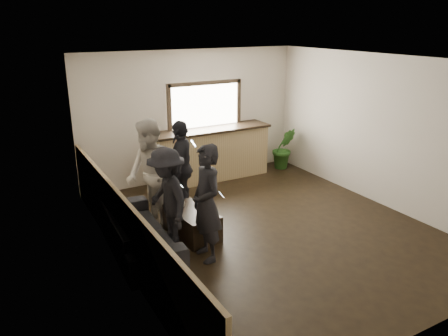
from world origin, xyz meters
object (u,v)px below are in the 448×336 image
cup_a (182,204)px  person_a (207,204)px  coffee_table (192,223)px  potted_plant (284,148)px  cup_b (204,208)px  person_b (150,176)px  person_d (182,167)px  person_c (167,198)px  bar_counter (211,151)px  sofa (138,231)px

cup_a → person_a: person_a is taller
coffee_table → potted_plant: (3.39, 2.09, 0.27)m
cup_a → cup_b: size_ratio=1.06×
person_b → person_d: person_b is taller
coffee_table → person_c: (-0.46, -0.12, 0.58)m
coffee_table → person_b: person_b is taller
bar_counter → person_a: bar_counter is taller
person_c → person_b: bearing=178.6°
coffee_table → cup_a: cup_a is taller
bar_counter → potted_plant: 1.87m
cup_a → person_c: (-0.39, -0.35, 0.31)m
cup_a → potted_plant: (3.46, 1.86, 0.01)m
bar_counter → person_b: bearing=-139.9°
potted_plant → person_d: (-3.12, -1.11, 0.37)m
cup_a → person_c: bearing=-137.8°
bar_counter → coffee_table: bar_counter is taller
bar_counter → person_b: size_ratio=1.44×
potted_plant → bar_counter: bearing=173.7°
cup_b → person_c: 0.70m
person_b → potted_plant: bearing=107.2°
cup_a → bar_counter: bearing=52.0°
person_c → cup_b: bearing=89.6°
coffee_table → sofa: bearing=-179.3°
person_c → person_d: (0.73, 1.10, 0.06)m
bar_counter → person_a: 3.47m
person_d → cup_b: bearing=26.4°
person_a → person_b: 1.40m
person_b → coffee_table: bearing=33.3°
person_c → bar_counter: bearing=139.0°
sofa → cup_a: (0.84, 0.24, 0.17)m
coffee_table → cup_b: bearing=-33.5°
coffee_table → person_c: size_ratio=0.62×
person_c → person_d: 1.32m
person_a → bar_counter: bearing=154.5°
cup_a → potted_plant: bearing=28.2°
bar_counter → sofa: size_ratio=1.26×
cup_b → potted_plant: bearing=34.4°
potted_plant → sofa: bearing=-154.0°
sofa → cup_b: (1.08, -0.10, 0.18)m
bar_counter → person_d: 1.84m
coffee_table → bar_counter: bearing=56.1°
bar_counter → person_d: bar_counter is taller
cup_b → person_a: 0.80m
person_c → cup_a: bearing=130.9°
cup_a → person_a: (-0.03, -0.98, 0.39)m
cup_b → person_d: size_ratio=0.06×
coffee_table → potted_plant: bearing=31.6°
coffee_table → person_a: 1.00m
coffee_table → cup_b: size_ratio=9.26×
person_d → coffee_table: bearing=16.0°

